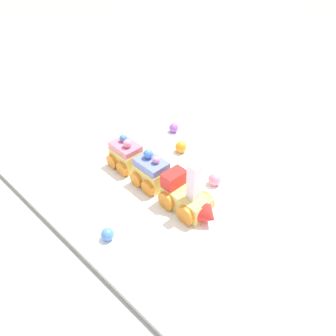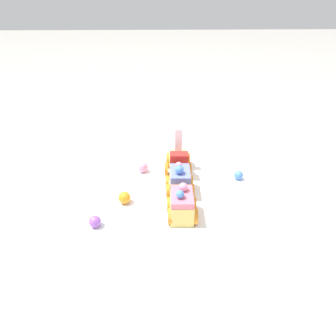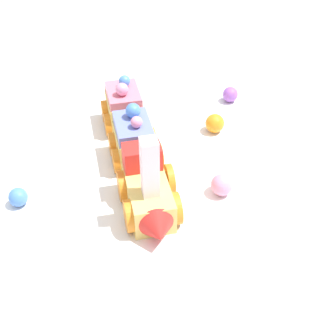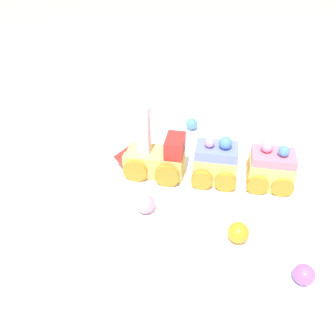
{
  "view_description": "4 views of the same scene",
  "coord_description": "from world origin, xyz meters",
  "px_view_note": "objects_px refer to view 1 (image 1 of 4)",
  "views": [
    {
      "loc": [
        0.34,
        -0.37,
        0.46
      ],
      "look_at": [
        0.01,
        -0.02,
        0.07
      ],
      "focal_mm": 35.0,
      "sensor_mm": 36.0,
      "label": 1
    },
    {
      "loc": [
        -0.51,
        0.02,
        0.38
      ],
      "look_at": [
        0.03,
        -0.0,
        0.05
      ],
      "focal_mm": 28.0,
      "sensor_mm": 36.0,
      "label": 2
    },
    {
      "loc": [
        0.45,
        -0.11,
        0.4
      ],
      "look_at": [
        0.05,
        -0.0,
        0.05
      ],
      "focal_mm": 50.0,
      "sensor_mm": 36.0,
      "label": 3
    },
    {
      "loc": [
        -0.01,
        0.38,
        0.33
      ],
      "look_at": [
        0.04,
        0.01,
        0.05
      ],
      "focal_mm": 35.0,
      "sensor_mm": 36.0,
      "label": 4
    }
  ],
  "objects_px": {
    "cake_car_blueberry": "(152,173)",
    "gumball_orange": "(181,147)",
    "cake_train_locomotive": "(188,199)",
    "gumball_purple": "(174,128)",
    "gumball_pink": "(215,179)",
    "cake_car_strawberry": "(126,155)",
    "gumball_blue": "(108,234)"
  },
  "relations": [
    {
      "from": "cake_car_strawberry",
      "to": "gumball_orange",
      "type": "bearing_deg",
      "value": 69.87
    },
    {
      "from": "gumball_orange",
      "to": "gumball_pink",
      "type": "height_order",
      "value": "same"
    },
    {
      "from": "gumball_orange",
      "to": "gumball_blue",
      "type": "height_order",
      "value": "gumball_orange"
    },
    {
      "from": "cake_train_locomotive",
      "to": "gumball_purple",
      "type": "xyz_separation_m",
      "value": [
        -0.2,
        0.18,
        -0.02
      ]
    },
    {
      "from": "cake_car_blueberry",
      "to": "cake_car_strawberry",
      "type": "distance_m",
      "value": 0.08
    },
    {
      "from": "cake_car_strawberry",
      "to": "gumball_purple",
      "type": "bearing_deg",
      "value": 99.17
    },
    {
      "from": "gumball_purple",
      "to": "gumball_pink",
      "type": "bearing_deg",
      "value": -23.97
    },
    {
      "from": "cake_car_blueberry",
      "to": "gumball_purple",
      "type": "distance_m",
      "value": 0.2
    },
    {
      "from": "cake_car_strawberry",
      "to": "gumball_blue",
      "type": "xyz_separation_m",
      "value": [
        0.13,
        -0.15,
        -0.02
      ]
    },
    {
      "from": "gumball_blue",
      "to": "cake_car_blueberry",
      "type": "bearing_deg",
      "value": 107.46
    },
    {
      "from": "cake_train_locomotive",
      "to": "cake_car_strawberry",
      "type": "relative_size",
      "value": 1.56
    },
    {
      "from": "gumball_purple",
      "to": "gumball_blue",
      "type": "height_order",
      "value": "same"
    },
    {
      "from": "cake_train_locomotive",
      "to": "cake_car_strawberry",
      "type": "height_order",
      "value": "cake_train_locomotive"
    },
    {
      "from": "cake_train_locomotive",
      "to": "gumball_purple",
      "type": "distance_m",
      "value": 0.27
    },
    {
      "from": "gumball_orange",
      "to": "gumball_purple",
      "type": "distance_m",
      "value": 0.09
    },
    {
      "from": "gumball_orange",
      "to": "gumball_pink",
      "type": "relative_size",
      "value": 0.99
    },
    {
      "from": "cake_car_blueberry",
      "to": "cake_car_strawberry",
      "type": "bearing_deg",
      "value": -179.93
    },
    {
      "from": "gumball_purple",
      "to": "gumball_blue",
      "type": "xyz_separation_m",
      "value": [
        0.15,
        -0.32,
        -0.0
      ]
    },
    {
      "from": "cake_train_locomotive",
      "to": "cake_car_strawberry",
      "type": "bearing_deg",
      "value": 179.99
    },
    {
      "from": "cake_car_blueberry",
      "to": "gumball_orange",
      "type": "bearing_deg",
      "value": 106.99
    },
    {
      "from": "cake_car_strawberry",
      "to": "gumball_purple",
      "type": "xyz_separation_m",
      "value": [
        -0.02,
        0.17,
        -0.02
      ]
    },
    {
      "from": "gumball_blue",
      "to": "gumball_orange",
      "type": "bearing_deg",
      "value": 106.14
    },
    {
      "from": "gumball_pink",
      "to": "gumball_purple",
      "type": "bearing_deg",
      "value": 156.03
    },
    {
      "from": "cake_car_blueberry",
      "to": "gumball_blue",
      "type": "height_order",
      "value": "cake_car_blueberry"
    },
    {
      "from": "gumball_orange",
      "to": "gumball_purple",
      "type": "xyz_separation_m",
      "value": [
        -0.07,
        0.05,
        -0.0
      ]
    },
    {
      "from": "cake_car_strawberry",
      "to": "gumball_purple",
      "type": "distance_m",
      "value": 0.17
    },
    {
      "from": "gumball_purple",
      "to": "gumball_orange",
      "type": "bearing_deg",
      "value": -35.99
    },
    {
      "from": "cake_car_blueberry",
      "to": "gumball_purple",
      "type": "xyz_separation_m",
      "value": [
        -0.1,
        0.17,
        -0.02
      ]
    },
    {
      "from": "cake_car_strawberry",
      "to": "gumball_purple",
      "type": "relative_size",
      "value": 3.13
    },
    {
      "from": "cake_car_strawberry",
      "to": "gumball_blue",
      "type": "bearing_deg",
      "value": -47.53
    },
    {
      "from": "cake_train_locomotive",
      "to": "gumball_orange",
      "type": "bearing_deg",
      "value": 138.58
    },
    {
      "from": "gumball_blue",
      "to": "gumball_pink",
      "type": "relative_size",
      "value": 0.84
    }
  ]
}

